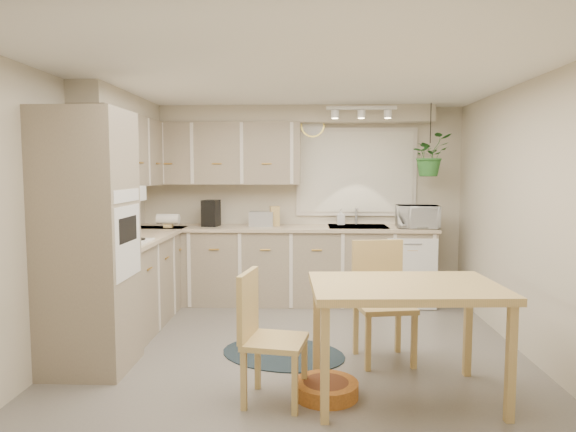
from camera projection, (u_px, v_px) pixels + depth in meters
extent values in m
plane|color=slate|center=(297.00, 355.00, 4.52)|extent=(4.20, 4.20, 0.00)
plane|color=white|center=(297.00, 77.00, 4.31)|extent=(4.20, 4.20, 0.00)
cube|color=#BEB49D|center=(300.00, 204.00, 6.51)|extent=(4.00, 0.04, 2.40)
cube|color=#BEB49D|center=(288.00, 263.00, 2.33)|extent=(4.00, 0.04, 2.40)
cube|color=#BEB49D|center=(69.00, 218.00, 4.49)|extent=(0.04, 4.20, 2.40)
cube|color=#BEB49D|center=(533.00, 220.00, 4.34)|extent=(0.04, 4.20, 2.40)
cube|color=gray|center=(138.00, 281.00, 5.42)|extent=(0.60, 1.85, 0.90)
cube|color=gray|center=(284.00, 266.00, 6.28)|extent=(3.60, 0.60, 0.90)
cube|color=#C5A98F|center=(138.00, 237.00, 5.37)|extent=(0.64, 1.89, 0.04)
cube|color=#C5A98F|center=(284.00, 228.00, 6.23)|extent=(3.64, 0.64, 0.04)
cube|color=gray|center=(88.00, 242.00, 4.12)|extent=(0.65, 0.65, 2.10)
cube|color=silver|center=(127.00, 242.00, 4.11)|extent=(0.02, 0.56, 0.58)
cube|color=gray|center=(127.00, 151.00, 5.42)|extent=(0.35, 2.00, 0.75)
cube|color=gray|center=(219.00, 154.00, 6.31)|extent=(2.00, 0.35, 0.75)
cube|color=#BEB49D|center=(123.00, 105.00, 5.38)|extent=(0.30, 2.00, 0.20)
cube|color=#BEB49D|center=(284.00, 115.00, 6.27)|extent=(3.60, 0.30, 0.20)
cube|color=silver|center=(119.00, 243.00, 4.80)|extent=(0.52, 0.58, 0.02)
cube|color=silver|center=(115.00, 194.00, 4.76)|extent=(0.40, 0.60, 0.14)
cube|color=white|center=(356.00, 172.00, 6.41)|extent=(1.40, 0.02, 1.00)
cube|color=beige|center=(356.00, 172.00, 6.42)|extent=(1.50, 0.02, 1.10)
cube|color=#AAACB2|center=(358.00, 230.00, 6.21)|extent=(0.70, 0.48, 0.10)
cube|color=silver|center=(412.00, 274.00, 5.92)|extent=(0.58, 0.02, 0.83)
cube|color=silver|center=(361.00, 108.00, 5.83)|extent=(0.80, 0.04, 0.04)
cylinder|color=#EACB52|center=(313.00, 125.00, 6.38)|extent=(0.30, 0.03, 0.30)
cube|color=tan|center=(404.00, 341.00, 3.64)|extent=(1.36, 0.94, 0.83)
cube|color=tan|center=(275.00, 337.00, 3.57)|extent=(0.50, 0.50, 0.92)
cube|color=tan|center=(384.00, 303.00, 4.33)|extent=(0.54, 0.54, 1.01)
ellipsoid|color=black|center=(283.00, 354.00, 4.53)|extent=(1.33, 1.16, 0.01)
cylinder|color=#B86624|center=(326.00, 389.00, 3.68)|extent=(0.57, 0.57, 0.11)
imported|color=silver|center=(417.00, 214.00, 6.06)|extent=(0.50, 0.29, 0.33)
imported|color=silver|center=(341.00, 221.00, 6.36)|extent=(0.10, 0.21, 0.10)
imported|color=#2D6C2B|center=(430.00, 160.00, 6.00)|extent=(0.59, 0.62, 0.39)
cube|color=black|center=(211.00, 213.00, 6.26)|extent=(0.21, 0.24, 0.32)
cube|color=#AAACB2|center=(262.00, 219.00, 6.26)|extent=(0.30, 0.18, 0.18)
cube|color=tan|center=(275.00, 216.00, 6.28)|extent=(0.13, 0.13, 0.24)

